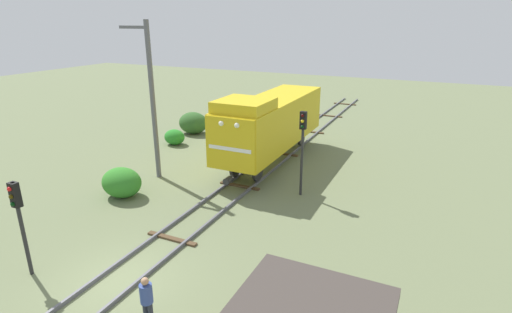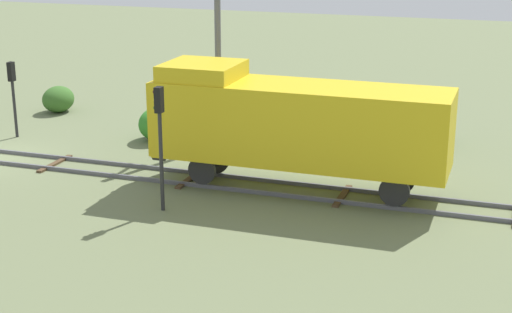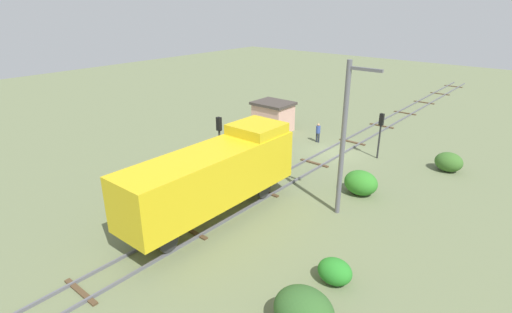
# 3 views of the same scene
# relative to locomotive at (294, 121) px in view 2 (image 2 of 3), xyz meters

# --- Properties ---
(locomotive) EXTENTS (2.90, 11.60, 4.60)m
(locomotive) POSITION_rel_locomotive_xyz_m (0.00, 0.00, 0.00)
(locomotive) COLOR gold
(locomotive) RESTS_ON railway_track
(traffic_signal_near) EXTENTS (0.32, 0.34, 3.61)m
(traffic_signal_near) POSITION_rel_locomotive_xyz_m (-3.20, -14.66, -0.25)
(traffic_signal_near) COLOR #262628
(traffic_signal_near) RESTS_ON ground
(traffic_signal_mid) EXTENTS (0.32, 0.34, 4.49)m
(traffic_signal_mid) POSITION_rel_locomotive_xyz_m (3.40, -3.88, 0.33)
(traffic_signal_mid) COLOR #262628
(traffic_signal_mid) RESTS_ON ground
(catenary_mast) EXTENTS (1.94, 0.28, 8.80)m
(catenary_mast) POSITION_rel_locomotive_xyz_m (-5.06, -5.01, 1.88)
(catenary_mast) COLOR #595960
(catenary_mast) RESTS_ON ground
(bush_near) EXTENTS (1.93, 1.58, 1.40)m
(bush_near) POSITION_rel_locomotive_xyz_m (-8.19, -15.52, -2.07)
(bush_near) COLOR #376426
(bush_near) RESTS_ON ground
(bush_mid) EXTENTS (1.56, 1.28, 1.14)m
(bush_mid) POSITION_rel_locomotive_xyz_m (-7.97, 0.62, -2.20)
(bush_mid) COLOR #277E26
(bush_mid) RESTS_ON ground
(bush_far) EXTENTS (2.40, 1.96, 1.74)m
(bush_far) POSITION_rel_locomotive_xyz_m (-8.41, 3.77, -1.90)
(bush_far) COLOR #2F5A26
(bush_far) RESTS_ON ground
(bush_back) EXTENTS (2.16, 1.76, 1.57)m
(bush_back) POSITION_rel_locomotive_xyz_m (-4.95, -8.05, -1.99)
(bush_back) COLOR #307C26
(bush_back) RESTS_ON ground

